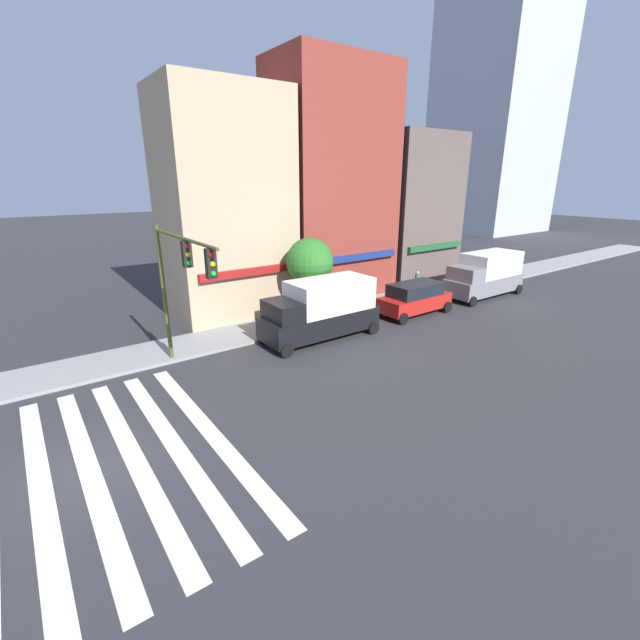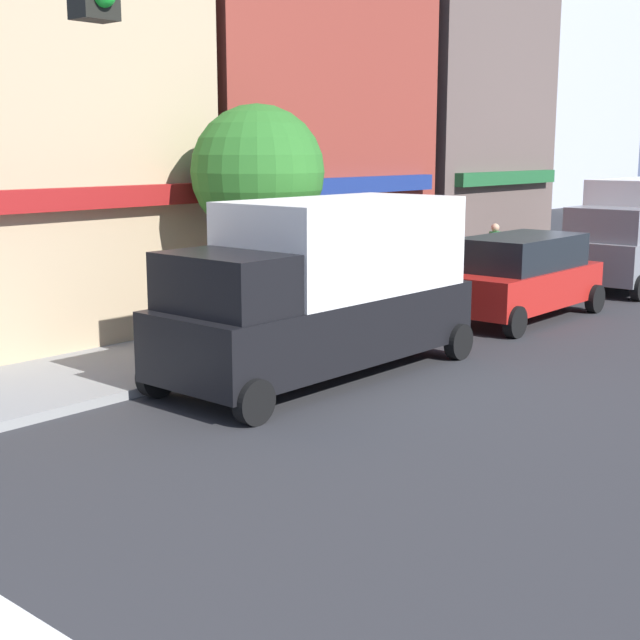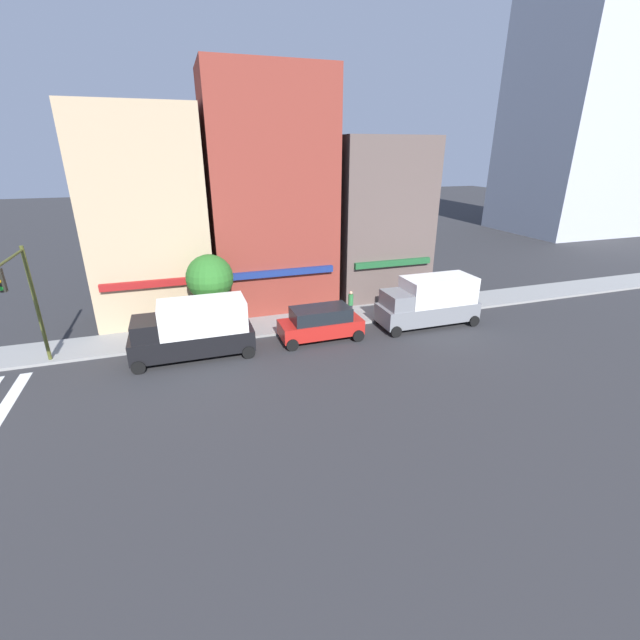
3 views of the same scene
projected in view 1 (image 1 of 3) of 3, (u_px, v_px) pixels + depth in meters
ground_plane at (89, 471)px, 12.11m from camera, size 200.00×200.00×0.00m
sidewalk_left at (58, 375)px, 17.85m from camera, size 120.00×3.00×0.15m
crosswalk_stripes at (89, 471)px, 12.11m from camera, size 7.62×10.80×0.01m
storefront_row at (328, 199)px, 28.36m from camera, size 22.12×5.30×14.83m
tower_distant at (507, 19)px, 59.01m from camera, size 14.93×13.49×57.46m
traffic_signal at (179, 273)px, 16.24m from camera, size 0.32×6.34×6.05m
box_truck_black at (321, 309)px, 21.66m from camera, size 6.20×2.42×3.04m
suv_red at (415, 298)px, 25.71m from camera, size 4.72×2.12×1.94m
box_truck_grey at (485, 274)px, 29.45m from camera, size 6.21×2.42×3.04m
pedestrian_orange_vest at (296, 299)px, 25.21m from camera, size 0.32×0.32×1.77m
pedestrian_white_shirt at (298, 303)px, 24.42m from camera, size 0.32×0.32×1.77m
pedestrian_green_top at (417, 283)px, 29.04m from camera, size 0.32×0.32×1.77m
street_tree at (310, 262)px, 23.92m from camera, size 2.66×2.66×4.61m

